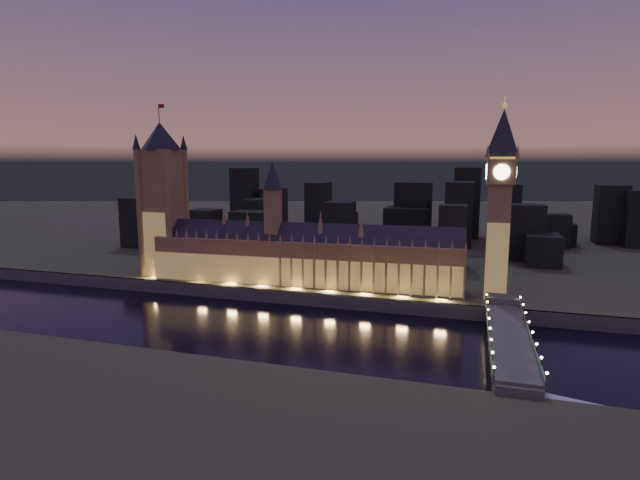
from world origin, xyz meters
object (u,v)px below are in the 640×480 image
(river_boat, at_px, (580,413))
(victoria_tower, at_px, (163,192))
(westminster_bridge, at_px, (508,340))
(elizabeth_tower, at_px, (500,188))
(palace_of_westminster, at_px, (301,255))

(river_boat, bearing_deg, victoria_tower, 153.60)
(westminster_bridge, height_order, river_boat, westminster_bridge)
(elizabeth_tower, distance_m, westminster_bridge, 92.20)
(victoria_tower, bearing_deg, palace_of_westminster, -0.10)
(elizabeth_tower, height_order, river_boat, elizabeth_tower)
(westminster_bridge, relative_size, river_boat, 2.43)
(victoria_tower, height_order, elizabeth_tower, victoria_tower)
(elizabeth_tower, xyz_separation_m, river_boat, (23.60, -119.93, -69.34))
(palace_of_westminster, xyz_separation_m, victoria_tower, (-100.33, 0.18, 38.99))
(victoria_tower, xyz_separation_m, elizabeth_tower, (218.00, 0.01, 5.54))
(elizabeth_tower, bearing_deg, victoria_tower, -180.00)
(palace_of_westminster, distance_m, westminster_bridge, 139.18)
(victoria_tower, relative_size, elizabeth_tower, 1.03)
(victoria_tower, bearing_deg, river_boat, -26.40)
(palace_of_westminster, bearing_deg, river_boat, -40.28)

